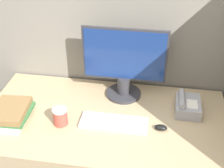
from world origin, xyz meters
TOP-DOWN VIEW (x-y plane):
  - cubicle_panel_rear at (0.00, 0.85)m, footprint 1.91×0.04m
  - desk at (0.00, 0.41)m, footprint 1.51×0.81m
  - monitor at (0.09, 0.67)m, footprint 0.54×0.23m
  - keyboard at (0.07, 0.35)m, footprint 0.40×0.14m
  - mouse at (0.35, 0.35)m, footprint 0.07×0.04m
  - coffee_cup at (-0.24, 0.31)m, footprint 0.09×0.09m
  - book_stack at (-0.55, 0.30)m, footprint 0.23×0.30m
  - desk_telephone at (0.50, 0.55)m, footprint 0.15×0.20m

SIDE VIEW (x-z plane):
  - desk at x=0.00m, z-range 0.00..0.77m
  - keyboard at x=0.07m, z-range 0.77..0.79m
  - mouse at x=0.35m, z-range 0.77..0.81m
  - cubicle_panel_rear at x=0.00m, z-range 0.00..1.62m
  - desk_telephone at x=0.50m, z-range 0.76..0.87m
  - book_stack at x=-0.55m, z-range 0.77..0.86m
  - coffee_cup at x=-0.24m, z-range 0.78..0.88m
  - monitor at x=0.09m, z-range 0.76..1.24m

